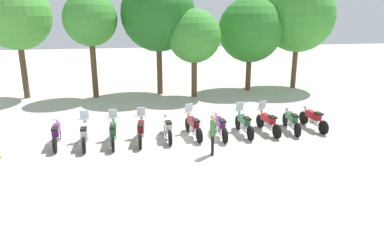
% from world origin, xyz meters
% --- Properties ---
extents(ground_plane, '(80.00, 80.00, 0.00)m').
position_xyz_m(ground_plane, '(0.00, 0.00, 0.00)').
color(ground_plane, '#BCB7A8').
extents(motorcycle_0, '(0.62, 2.19, 0.99)m').
position_xyz_m(motorcycle_0, '(-5.76, 0.09, 0.50)').
color(motorcycle_0, black).
rests_on(motorcycle_0, ground_plane).
extents(motorcycle_1, '(0.62, 2.19, 1.37)m').
position_xyz_m(motorcycle_1, '(-4.61, -0.13, 0.52)').
color(motorcycle_1, black).
rests_on(motorcycle_1, ground_plane).
extents(motorcycle_2, '(0.62, 2.19, 1.37)m').
position_xyz_m(motorcycle_2, '(-3.46, -0.14, 0.52)').
color(motorcycle_2, black).
rests_on(motorcycle_2, ground_plane).
extents(motorcycle_3, '(0.62, 2.19, 1.37)m').
position_xyz_m(motorcycle_3, '(-2.30, -0.07, 0.52)').
color(motorcycle_3, black).
rests_on(motorcycle_3, ground_plane).
extents(motorcycle_4, '(0.62, 2.19, 0.99)m').
position_xyz_m(motorcycle_4, '(-1.16, 0.11, 0.50)').
color(motorcycle_4, black).
rests_on(motorcycle_4, ground_plane).
extents(motorcycle_5, '(0.62, 2.18, 1.37)m').
position_xyz_m(motorcycle_5, '(-0.01, 0.17, 0.52)').
color(motorcycle_5, black).
rests_on(motorcycle_5, ground_plane).
extents(motorcycle_6, '(0.62, 2.19, 0.99)m').
position_xyz_m(motorcycle_6, '(1.15, -0.05, 0.50)').
color(motorcycle_6, black).
rests_on(motorcycle_6, ground_plane).
extents(motorcycle_7, '(0.62, 2.19, 1.37)m').
position_xyz_m(motorcycle_7, '(2.30, 0.08, 0.52)').
color(motorcycle_7, black).
rests_on(motorcycle_7, ground_plane).
extents(motorcycle_8, '(0.62, 2.19, 1.37)m').
position_xyz_m(motorcycle_8, '(3.45, 0.09, 0.52)').
color(motorcycle_8, black).
rests_on(motorcycle_8, ground_plane).
extents(motorcycle_9, '(0.62, 2.19, 0.99)m').
position_xyz_m(motorcycle_9, '(4.61, 0.12, 0.50)').
color(motorcycle_9, black).
rests_on(motorcycle_9, ground_plane).
extents(motorcycle_10, '(0.62, 2.19, 0.99)m').
position_xyz_m(motorcycle_10, '(5.75, 0.23, 0.50)').
color(motorcycle_10, black).
rests_on(motorcycle_10, ground_plane).
extents(person_0, '(0.27, 0.41, 1.64)m').
position_xyz_m(person_0, '(0.36, -2.00, 0.95)').
color(person_0, black).
rests_on(person_0, ground_plane).
extents(tree_0, '(4.12, 4.12, 7.15)m').
position_xyz_m(tree_0, '(-9.23, 9.21, 5.07)').
color(tree_0, brown).
rests_on(tree_0, ground_plane).
extents(tree_1, '(3.29, 3.29, 6.55)m').
position_xyz_m(tree_1, '(-4.88, 8.61, 4.86)').
color(tree_1, brown).
rests_on(tree_1, ground_plane).
extents(tree_2, '(4.74, 4.74, 7.55)m').
position_xyz_m(tree_2, '(-0.69, 8.91, 5.17)').
color(tree_2, brown).
rests_on(tree_2, ground_plane).
extents(tree_3, '(3.32, 3.32, 5.53)m').
position_xyz_m(tree_3, '(1.42, 7.67, 3.84)').
color(tree_3, brown).
rests_on(tree_3, ground_plane).
extents(tree_4, '(4.34, 4.34, 6.31)m').
position_xyz_m(tree_4, '(5.50, 8.97, 4.13)').
color(tree_4, brown).
rests_on(tree_4, ground_plane).
extents(tree_5, '(4.94, 4.94, 7.51)m').
position_xyz_m(tree_5, '(9.01, 9.18, 5.03)').
color(tree_5, brown).
rests_on(tree_5, ground_plane).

